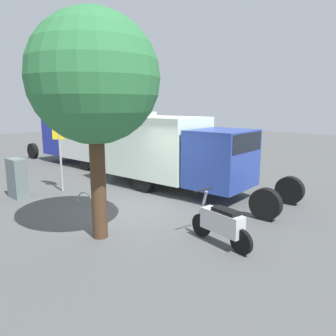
{
  "coord_description": "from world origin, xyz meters",
  "views": [
    {
      "loc": [
        -6.98,
        6.14,
        3.18
      ],
      "look_at": [
        -0.24,
        -0.86,
        1.27
      ],
      "focal_mm": 34.86,
      "sensor_mm": 36.0,
      "label": 1
    }
  ],
  "objects_px": {
    "bike_rack_hoop": "(85,204)",
    "utility_cabinet": "(17,178)",
    "box_truck_near": "(173,149)",
    "box_truck_far": "(94,136)",
    "street_tree": "(94,79)",
    "motorcycle": "(221,223)",
    "stop_sign": "(59,134)"
  },
  "relations": [
    {
      "from": "motorcycle",
      "to": "stop_sign",
      "type": "relative_size",
      "value": 0.57
    },
    {
      "from": "box_truck_far",
      "to": "street_tree",
      "type": "bearing_deg",
      "value": 143.87
    },
    {
      "from": "motorcycle",
      "to": "street_tree",
      "type": "relative_size",
      "value": 0.35
    },
    {
      "from": "box_truck_far",
      "to": "box_truck_near",
      "type": "bearing_deg",
      "value": 170.76
    },
    {
      "from": "box_truck_near",
      "to": "utility_cabinet",
      "type": "xyz_separation_m",
      "value": [
        3.09,
        4.5,
        -0.86
      ]
    },
    {
      "from": "box_truck_near",
      "to": "bike_rack_hoop",
      "type": "relative_size",
      "value": 9.09
    },
    {
      "from": "box_truck_far",
      "to": "motorcycle",
      "type": "bearing_deg",
      "value": 158.04
    },
    {
      "from": "stop_sign",
      "to": "utility_cabinet",
      "type": "distance_m",
      "value": 2.07
    },
    {
      "from": "motorcycle",
      "to": "bike_rack_hoop",
      "type": "xyz_separation_m",
      "value": [
        4.93,
        0.47,
        -0.52
      ]
    },
    {
      "from": "utility_cabinet",
      "to": "box_truck_far",
      "type": "bearing_deg",
      "value": -59.33
    },
    {
      "from": "utility_cabinet",
      "to": "bike_rack_hoop",
      "type": "height_order",
      "value": "utility_cabinet"
    },
    {
      "from": "box_truck_near",
      "to": "street_tree",
      "type": "height_order",
      "value": "street_tree"
    },
    {
      "from": "stop_sign",
      "to": "street_tree",
      "type": "relative_size",
      "value": 0.61
    },
    {
      "from": "box_truck_near",
      "to": "utility_cabinet",
      "type": "distance_m",
      "value": 5.53
    },
    {
      "from": "box_truck_near",
      "to": "motorcycle",
      "type": "distance_m",
      "value": 5.19
    },
    {
      "from": "motorcycle",
      "to": "bike_rack_hoop",
      "type": "bearing_deg",
      "value": 14.31
    },
    {
      "from": "utility_cabinet",
      "to": "bike_rack_hoop",
      "type": "relative_size",
      "value": 1.6
    },
    {
      "from": "box_truck_near",
      "to": "box_truck_far",
      "type": "relative_size",
      "value": 0.89
    },
    {
      "from": "stop_sign",
      "to": "street_tree",
      "type": "height_order",
      "value": "street_tree"
    },
    {
      "from": "stop_sign",
      "to": "street_tree",
      "type": "bearing_deg",
      "value": 162.2
    },
    {
      "from": "street_tree",
      "to": "utility_cabinet",
      "type": "height_order",
      "value": "street_tree"
    },
    {
      "from": "box_truck_far",
      "to": "bike_rack_hoop",
      "type": "height_order",
      "value": "box_truck_far"
    },
    {
      "from": "box_truck_far",
      "to": "street_tree",
      "type": "xyz_separation_m",
      "value": [
        -7.96,
        5.17,
        2.13
      ]
    },
    {
      "from": "box_truck_far",
      "to": "stop_sign",
      "type": "relative_size",
      "value": 2.73
    },
    {
      "from": "motorcycle",
      "to": "street_tree",
      "type": "xyz_separation_m",
      "value": [
        2.38,
        1.64,
        3.19
      ]
    },
    {
      "from": "box_truck_near",
      "to": "motorcycle",
      "type": "height_order",
      "value": "box_truck_near"
    },
    {
      "from": "box_truck_far",
      "to": "stop_sign",
      "type": "bearing_deg",
      "value": 129.35
    },
    {
      "from": "box_truck_far",
      "to": "motorcycle",
      "type": "distance_m",
      "value": 10.98
    },
    {
      "from": "motorcycle",
      "to": "utility_cabinet",
      "type": "distance_m",
      "value": 7.47
    },
    {
      "from": "box_truck_far",
      "to": "stop_sign",
      "type": "xyz_separation_m",
      "value": [
        -3.39,
        3.7,
        0.53
      ]
    },
    {
      "from": "bike_rack_hoop",
      "to": "utility_cabinet",
      "type": "bearing_deg",
      "value": 26.14
    },
    {
      "from": "box_truck_near",
      "to": "motorcycle",
      "type": "relative_size",
      "value": 4.29
    }
  ]
}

